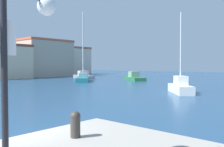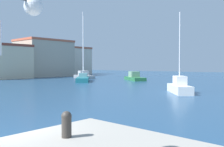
% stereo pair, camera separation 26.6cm
% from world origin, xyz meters
% --- Properties ---
extents(water, '(160.00, 160.00, 0.00)m').
position_xyz_m(water, '(15.00, 20.00, 0.00)').
color(water, navy).
rests_on(water, ground).
extents(lamppost, '(1.88, 0.34, 4.36)m').
position_xyz_m(lamppost, '(-1.57, -3.45, 3.58)').
color(lamppost, black).
rests_on(lamppost, pier_quay).
extents(mooring_bollard, '(0.27, 0.27, 0.67)m').
position_xyz_m(mooring_bollard, '(0.73, -2.38, 1.28)').
color(mooring_bollard, '#38332D').
rests_on(mooring_bollard, pier_quay).
extents(sailboat_white_inner_mooring, '(4.54, 4.25, 7.94)m').
position_xyz_m(sailboat_white_inner_mooring, '(19.43, 4.08, 0.65)').
color(sailboat_white_inner_mooring, white).
rests_on(sailboat_white_inner_mooring, water).
extents(sailboat_teal_far_right, '(6.35, 6.47, 11.65)m').
position_xyz_m(sailboat_teal_far_right, '(24.50, 24.28, 0.55)').
color(sailboat_teal_far_right, '#1E707A').
rests_on(sailboat_teal_far_right, water).
extents(motorboat_green_far_left, '(5.59, 6.71, 1.60)m').
position_xyz_m(motorboat_green_far_left, '(33.34, 20.17, 0.53)').
color(motorboat_green_far_left, '#28703D').
rests_on(motorboat_green_far_left, water).
extents(sailboat_grey_near_pier, '(6.08, 8.49, 12.94)m').
position_xyz_m(sailboat_grey_near_pier, '(31.25, 31.85, 0.57)').
color(sailboat_grey_near_pier, gray).
rests_on(sailboat_grey_near_pier, water).
extents(warehouse_block, '(10.21, 8.33, 6.98)m').
position_xyz_m(warehouse_block, '(19.19, 43.38, 3.50)').
color(warehouse_block, beige).
rests_on(warehouse_block, ground).
extents(waterfront_apartments, '(11.87, 9.37, 8.86)m').
position_xyz_m(waterfront_apartments, '(30.70, 45.78, 4.44)').
color(waterfront_apartments, '#B2A893').
rests_on(waterfront_apartments, ground).
extents(harbor_office, '(12.18, 8.36, 8.02)m').
position_xyz_m(harbor_office, '(41.94, 51.15, 4.02)').
color(harbor_office, beige).
rests_on(harbor_office, ground).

